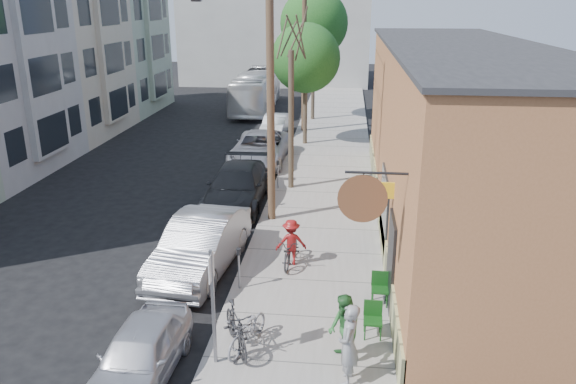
# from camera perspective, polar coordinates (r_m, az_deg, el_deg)

# --- Properties ---
(ground) EXTENTS (120.00, 120.00, 0.00)m
(ground) POSITION_cam_1_polar(r_m,az_deg,el_deg) (17.62, -11.77, -8.50)
(ground) COLOR black
(sidewalk) EXTENTS (4.50, 58.00, 0.15)m
(sidewalk) POSITION_cam_1_polar(r_m,az_deg,el_deg) (27.03, 3.88, 1.90)
(sidewalk) COLOR gray
(sidewalk) RESTS_ON ground
(cafe_building) EXTENTS (6.60, 20.20, 6.61)m
(cafe_building) POSITION_cam_1_polar(r_m,az_deg,el_deg) (20.72, 16.63, 5.06)
(cafe_building) COLOR #9B6039
(cafe_building) RESTS_ON ground
(apartment_row) EXTENTS (6.30, 32.00, 9.00)m
(apartment_row) POSITION_cam_1_polar(r_m,az_deg,el_deg) (33.64, -24.86, 11.32)
(apartment_row) COLOR #96A68C
(apartment_row) RESTS_ON ground
(end_cap_building) EXTENTS (18.00, 8.00, 12.00)m
(end_cap_building) POSITION_cam_1_polar(r_m,az_deg,el_deg) (57.30, -1.18, 17.03)
(end_cap_building) COLOR #A2A29D
(end_cap_building) RESTS_ON ground
(sign_post) EXTENTS (0.07, 0.45, 2.80)m
(sign_post) POSITION_cam_1_polar(r_m,az_deg,el_deg) (12.64, -7.66, -10.50)
(sign_post) COLOR slate
(sign_post) RESTS_ON sidewalk
(parking_meter_near) EXTENTS (0.14, 0.14, 1.24)m
(parking_meter_near) POSITION_cam_1_polar(r_m,az_deg,el_deg) (16.05, -5.01, -7.08)
(parking_meter_near) COLOR slate
(parking_meter_near) RESTS_ON sidewalk
(parking_meter_far) EXTENTS (0.14, 0.14, 1.24)m
(parking_meter_far) POSITION_cam_1_polar(r_m,az_deg,el_deg) (24.42, -1.02, 2.28)
(parking_meter_far) COLOR slate
(parking_meter_far) RESTS_ON sidewalk
(utility_pole_near) EXTENTS (3.57, 0.28, 10.00)m
(utility_pole_near) POSITION_cam_1_polar(r_m,az_deg,el_deg) (19.97, -1.98, 11.50)
(utility_pole_near) COLOR #503A28
(utility_pole_near) RESTS_ON sidewalk
(utility_pole_far) EXTENTS (1.80, 0.28, 10.00)m
(utility_pole_far) POSITION_cam_1_polar(r_m,az_deg,el_deg) (34.91, 1.65, 14.64)
(utility_pole_far) COLOR #503A28
(utility_pole_far) RESTS_ON sidewalk
(tree_bare) EXTENTS (0.24, 0.24, 5.90)m
(tree_bare) POSITION_cam_1_polar(r_m,az_deg,el_deg) (24.00, 0.31, 7.20)
(tree_bare) COLOR #44392C
(tree_bare) RESTS_ON sidewalk
(tree_leafy_mid) EXTENTS (3.79, 3.79, 6.69)m
(tree_leafy_mid) POSITION_cam_1_polar(r_m,az_deg,el_deg) (31.60, 1.81, 13.43)
(tree_leafy_mid) COLOR #44392C
(tree_leafy_mid) RESTS_ON sidewalk
(tree_leafy_far) EXTENTS (4.46, 4.46, 8.57)m
(tree_leafy_far) POSITION_cam_1_polar(r_m,az_deg,el_deg) (38.41, 2.65, 16.73)
(tree_leafy_far) COLOR #44392C
(tree_leafy_far) RESTS_ON sidewalk
(patio_chair_a) EXTENTS (0.52, 0.52, 0.88)m
(patio_chair_a) POSITION_cam_1_polar(r_m,az_deg,el_deg) (15.59, 9.32, -9.73)
(patio_chair_a) COLOR #114013
(patio_chair_a) RESTS_ON sidewalk
(patio_chair_b) EXTENTS (0.52, 0.52, 0.88)m
(patio_chair_b) POSITION_cam_1_polar(r_m,az_deg,el_deg) (14.20, 8.62, -12.79)
(patio_chair_b) COLOR #114013
(patio_chair_b) RESTS_ON sidewalk
(patron_grey) EXTENTS (0.53, 0.73, 1.87)m
(patron_grey) POSITION_cam_1_polar(r_m,az_deg,el_deg) (12.40, 6.16, -15.16)
(patron_grey) COLOR gray
(patron_grey) RESTS_ON sidewalk
(patron_green) EXTENTS (0.88, 0.99, 1.68)m
(patron_green) POSITION_cam_1_polar(r_m,az_deg,el_deg) (13.03, 5.69, -13.77)
(patron_green) COLOR #27612B
(patron_green) RESTS_ON sidewalk
(cyclist) EXTENTS (1.05, 0.74, 1.48)m
(cyclist) POSITION_cam_1_polar(r_m,az_deg,el_deg) (17.43, 0.32, -5.12)
(cyclist) COLOR maroon
(cyclist) RESTS_ON sidewalk
(cyclist_bike) EXTENTS (0.80, 1.84, 0.94)m
(cyclist_bike) POSITION_cam_1_polar(r_m,az_deg,el_deg) (17.54, 0.32, -5.93)
(cyclist_bike) COLOR black
(cyclist_bike) RESTS_ON sidewalk
(parked_bike_a) EXTENTS (1.27, 1.90, 1.12)m
(parked_bike_a) POSITION_cam_1_polar(r_m,az_deg,el_deg) (13.62, -5.30, -13.58)
(parked_bike_a) COLOR black
(parked_bike_a) RESTS_ON sidewalk
(parked_bike_b) EXTENTS (1.15, 1.86, 0.92)m
(parked_bike_b) POSITION_cam_1_polar(r_m,az_deg,el_deg) (13.68, -4.13, -13.86)
(parked_bike_b) COLOR slate
(parked_bike_b) RESTS_ON sidewalk
(car_0) EXTENTS (1.63, 3.83, 1.29)m
(car_0) POSITION_cam_1_polar(r_m,az_deg,el_deg) (13.23, -14.82, -15.61)
(car_0) COLOR silver
(car_0) RESTS_ON ground
(car_1) EXTENTS (2.33, 5.37, 1.72)m
(car_1) POSITION_cam_1_polar(r_m,az_deg,el_deg) (17.53, -8.90, -5.34)
(car_1) COLOR #97989E
(car_1) RESTS_ON ground
(car_2) EXTENTS (2.34, 5.55, 1.60)m
(car_2) POSITION_cam_1_polar(r_m,az_deg,el_deg) (22.87, -5.23, 0.54)
(car_2) COLOR black
(car_2) RESTS_ON ground
(car_3) EXTENTS (2.68, 5.77, 1.60)m
(car_3) POSITION_cam_1_polar(r_m,az_deg,el_deg) (28.65, -2.88, 4.42)
(car_3) COLOR #9A9AA1
(car_3) RESTS_ON ground
(car_4) EXTENTS (1.51, 3.98, 1.30)m
(car_4) POSITION_cam_1_polar(r_m,az_deg,el_deg) (34.75, -1.29, 6.79)
(car_4) COLOR #A6A9AE
(car_4) RESTS_ON ground
(bus) EXTENTS (2.54, 10.43, 2.90)m
(bus) POSITION_cam_1_polar(r_m,az_deg,el_deg) (43.05, -3.24, 10.24)
(bus) COLOR white
(bus) RESTS_ON ground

